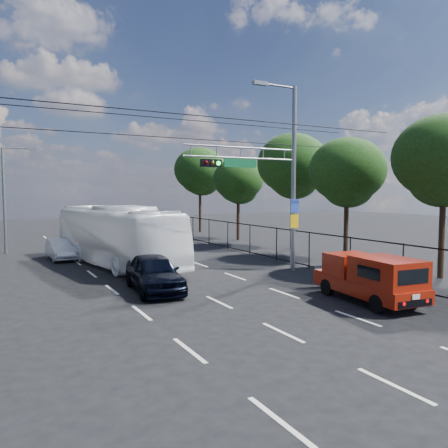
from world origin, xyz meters
TOP-DOWN VIEW (x-y plane):
  - ground at (0.00, 0.00)m, footprint 120.00×120.00m
  - lane_markings at (-0.00, 14.00)m, footprint 6.12×38.00m
  - signal_mast at (5.28, 7.99)m, footprint 6.43×0.39m
  - streetlight_left at (-6.33, 22.00)m, footprint 2.09×0.22m
  - utility_wires at (0.00, 8.83)m, footprint 22.00×5.04m
  - fence_right at (7.60, 12.17)m, footprint 0.06×34.03m
  - tree_right_a at (11.52, 3.02)m, footprint 4.80×4.80m
  - tree_right_b at (11.22, 9.02)m, footprint 4.50×4.50m
  - tree_right_c at (11.82, 15.02)m, footprint 5.10×5.10m
  - tree_right_d at (11.42, 22.02)m, footprint 4.32×4.32m
  - tree_right_e at (11.62, 30.02)m, footprint 5.28×5.28m
  - red_pickup at (4.99, 1.37)m, footprint 2.22×4.94m
  - navy_hatchback at (-1.50, 6.92)m, footprint 2.27×4.70m
  - white_bus at (-1.22, 14.12)m, footprint 4.44×12.30m
  - white_van at (-3.62, 17.80)m, footprint 1.45×3.88m

SIDE VIEW (x-z plane):
  - ground at x=0.00m, z-range 0.00..0.00m
  - lane_markings at x=0.00m, z-range 0.00..0.01m
  - white_van at x=-3.62m, z-range 0.00..1.27m
  - navy_hatchback at x=-1.50m, z-range 0.00..1.55m
  - red_pickup at x=4.99m, z-range 0.06..1.84m
  - fence_right at x=7.60m, z-range 0.03..2.03m
  - white_bus at x=-1.22m, z-range 0.00..3.35m
  - streetlight_left at x=-6.33m, z-range 0.40..7.48m
  - tree_right_d at x=11.42m, z-range 1.34..8.36m
  - tree_right_b at x=11.22m, z-range 1.40..8.71m
  - signal_mast at x=5.28m, z-range 0.49..9.99m
  - tree_right_a at x=11.52m, z-range 1.50..9.30m
  - tree_right_c at x=11.82m, z-range 1.59..9.88m
  - tree_right_e at x=11.62m, z-range 1.65..10.23m
  - utility_wires at x=0.00m, z-range 6.86..7.60m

